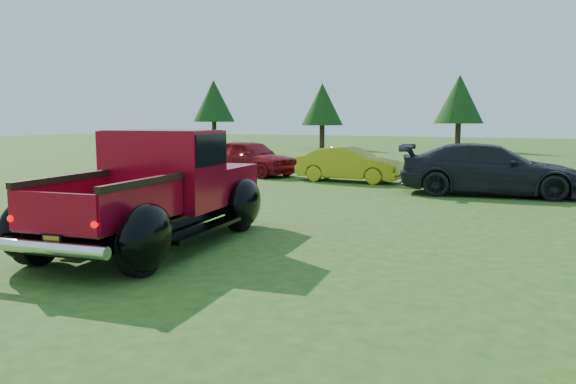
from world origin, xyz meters
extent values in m
plane|color=#275016|center=(0.00, 0.00, 0.00)|extent=(120.00, 120.00, 0.00)
cylinder|color=#332114|center=(-22.00, 30.00, 0.94)|extent=(0.36, 0.36, 1.87)
cone|color=black|center=(-22.00, 30.00, 3.54)|extent=(3.33, 3.33, 3.33)
cylinder|color=#332114|center=(-12.00, 29.00, 0.83)|extent=(0.36, 0.36, 1.66)
cone|color=black|center=(-12.00, 29.00, 3.13)|extent=(2.94, 2.94, 2.94)
cylinder|color=#332114|center=(-3.00, 31.00, 0.90)|extent=(0.36, 0.36, 1.80)
cone|color=black|center=(-3.00, 31.00, 3.40)|extent=(3.20, 3.20, 3.20)
cylinder|color=black|center=(-2.29, -2.11, 0.41)|extent=(0.37, 0.84, 0.82)
cylinder|color=black|center=(-0.58, -1.84, 0.41)|extent=(0.37, 0.84, 0.82)
cylinder|color=black|center=(-2.80, 1.11, 0.41)|extent=(0.37, 0.84, 0.82)
cylinder|color=black|center=(-1.09, 1.38, 0.41)|extent=(0.37, 0.84, 0.82)
cube|color=black|center=(-1.69, -0.31, 0.46)|extent=(2.16, 4.95, 0.20)
cube|color=maroon|center=(-1.96, 1.35, 0.88)|extent=(1.95, 1.78, 0.63)
cube|color=silver|center=(-2.08, 2.12, 0.87)|extent=(1.62, 0.31, 0.51)
cube|color=maroon|center=(-1.75, 0.04, 1.22)|extent=(1.97, 1.44, 1.32)
cube|color=black|center=(-1.75, 0.04, 1.58)|extent=(2.00, 1.35, 0.51)
cube|color=maroon|center=(-1.75, 0.04, 1.85)|extent=(1.88, 1.33, 0.08)
cube|color=brown|center=(-1.50, -1.57, 0.63)|extent=(1.68, 2.23, 0.05)
cube|color=maroon|center=(-2.18, -1.68, 0.90)|extent=(0.37, 2.02, 0.53)
cube|color=maroon|center=(-0.82, -1.46, 0.90)|extent=(0.37, 2.02, 0.53)
cube|color=maroon|center=(-1.65, -0.57, 0.90)|extent=(1.37, 0.27, 0.53)
cube|color=maroon|center=(-1.34, -2.58, 0.90)|extent=(1.37, 0.28, 0.53)
cube|color=black|center=(-2.18, -1.68, 1.21)|extent=(0.41, 2.03, 0.09)
cube|color=black|center=(-0.82, -1.46, 1.21)|extent=(0.41, 2.03, 0.09)
ellipsoid|color=black|center=(-2.39, -2.13, 0.53)|extent=(0.63, 1.14, 0.90)
ellipsoid|color=black|center=(-0.48, -1.82, 0.53)|extent=(0.63, 1.14, 0.90)
ellipsoid|color=black|center=(-2.90, 1.10, 0.53)|extent=(0.63, 1.14, 0.90)
ellipsoid|color=black|center=(-0.98, 1.40, 0.53)|extent=(0.63, 1.14, 0.90)
cube|color=black|center=(-2.64, -0.52, 0.34)|extent=(0.66, 2.17, 0.06)
cube|color=black|center=(-0.73, -0.21, 0.34)|extent=(0.66, 2.17, 0.06)
cylinder|color=silver|center=(-1.30, -2.83, 0.51)|extent=(1.99, 0.47, 0.16)
cube|color=black|center=(-1.33, -2.62, 0.56)|extent=(0.30, 0.06, 0.15)
cube|color=gold|center=(-1.33, -2.63, 0.56)|extent=(0.24, 0.05, 0.10)
sphere|color=#CC0505|center=(-1.98, -2.71, 0.79)|extent=(0.09, 0.09, 0.09)
sphere|color=#CC0505|center=(-0.69, -2.51, 0.79)|extent=(0.09, 0.09, 0.09)
imported|color=maroon|center=(-6.50, 10.45, 0.66)|extent=(4.12, 2.32, 1.32)
imported|color=#B09E17|center=(-2.36, 10.12, 0.58)|extent=(3.55, 1.30, 1.16)
imported|color=black|center=(2.28, 8.85, 0.70)|extent=(5.13, 2.79, 1.41)
camera|label=1|loc=(4.58, -7.36, 2.08)|focal=35.00mm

